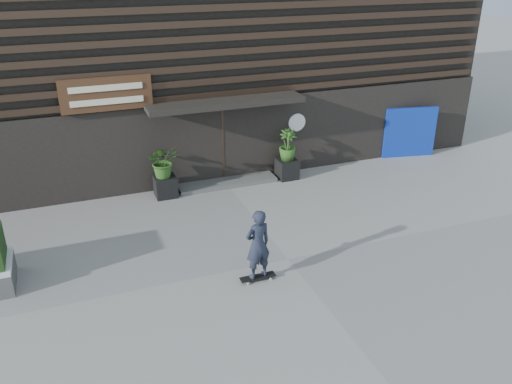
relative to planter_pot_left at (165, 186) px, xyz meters
name	(u,v)px	position (x,y,z in m)	size (l,w,h in m)	color
ground	(288,259)	(1.90, -4.40, -0.30)	(80.00, 80.00, 0.00)	gray
entrance_step	(227,182)	(1.90, 0.20, -0.24)	(3.00, 0.80, 0.12)	#4F4F4C
planter_pot_left	(165,186)	(0.00, 0.00, 0.00)	(0.60, 0.60, 0.60)	black
bamboo_left	(163,161)	(0.00, 0.00, 0.78)	(0.86, 0.75, 0.96)	#2D591E
planter_pot_right	(287,169)	(3.80, 0.00, 0.00)	(0.60, 0.60, 0.60)	black
bamboo_right	(288,145)	(3.80, 0.00, 0.78)	(0.54, 0.54, 0.96)	#2D591E
blue_tarp	(410,132)	(8.42, 0.30, 0.55)	(1.82, 0.12, 1.70)	#0B279A
building	(178,26)	(1.90, 5.56, 3.69)	(18.00, 11.00, 8.00)	black
skateboarder	(258,245)	(0.95, -4.94, 0.57)	(0.78, 0.47, 1.67)	black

